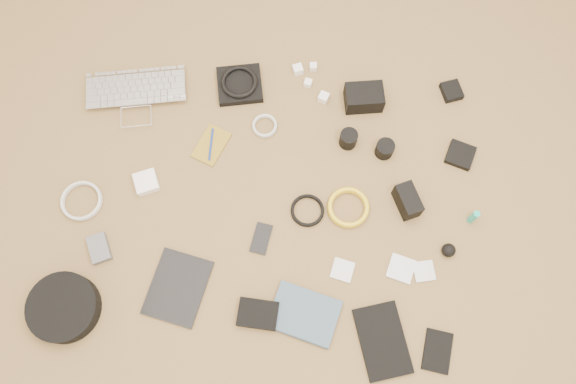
{
  "coord_description": "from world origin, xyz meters",
  "views": [
    {
      "loc": [
        0.07,
        -0.56,
        1.82
      ],
      "look_at": [
        0.04,
        0.04,
        0.02
      ],
      "focal_mm": 35.0,
      "sensor_mm": 36.0,
      "label": 1
    }
  ],
  "objects_px": {
    "laptop": "(137,101)",
    "paperback": "(296,338)",
    "dslr_camera": "(364,98)",
    "tablet": "(178,288)",
    "phone": "(261,238)",
    "headphone_case": "(64,308)"
  },
  "relations": [
    {
      "from": "dslr_camera",
      "to": "laptop",
      "type": "bearing_deg",
      "value": 175.98
    },
    {
      "from": "headphone_case",
      "to": "paperback",
      "type": "distance_m",
      "value": 0.74
    },
    {
      "from": "headphone_case",
      "to": "dslr_camera",
      "type": "bearing_deg",
      "value": 39.86
    },
    {
      "from": "laptop",
      "to": "paperback",
      "type": "xyz_separation_m",
      "value": [
        0.61,
        -0.8,
        -0.0
      ]
    },
    {
      "from": "dslr_camera",
      "to": "phone",
      "type": "xyz_separation_m",
      "value": [
        -0.33,
        -0.52,
        -0.03
      ]
    },
    {
      "from": "laptop",
      "to": "paperback",
      "type": "relative_size",
      "value": 1.72
    },
    {
      "from": "dslr_camera",
      "to": "paperback",
      "type": "relative_size",
      "value": 0.64
    },
    {
      "from": "dslr_camera",
      "to": "phone",
      "type": "height_order",
      "value": "dslr_camera"
    },
    {
      "from": "dslr_camera",
      "to": "headphone_case",
      "type": "bearing_deg",
      "value": -147.24
    },
    {
      "from": "tablet",
      "to": "headphone_case",
      "type": "bearing_deg",
      "value": -152.56
    },
    {
      "from": "laptop",
      "to": "dslr_camera",
      "type": "bearing_deg",
      "value": -5.56
    },
    {
      "from": "dslr_camera",
      "to": "tablet",
      "type": "height_order",
      "value": "dslr_camera"
    },
    {
      "from": "tablet",
      "to": "paperback",
      "type": "height_order",
      "value": "paperback"
    },
    {
      "from": "phone",
      "to": "paperback",
      "type": "height_order",
      "value": "paperback"
    },
    {
      "from": "phone",
      "to": "headphone_case",
      "type": "xyz_separation_m",
      "value": [
        -0.61,
        -0.26,
        0.03
      ]
    },
    {
      "from": "laptop",
      "to": "paperback",
      "type": "height_order",
      "value": "laptop"
    },
    {
      "from": "laptop",
      "to": "phone",
      "type": "relative_size",
      "value": 3.44
    },
    {
      "from": "laptop",
      "to": "headphone_case",
      "type": "bearing_deg",
      "value": -108.3
    },
    {
      "from": "tablet",
      "to": "paperback",
      "type": "relative_size",
      "value": 1.07
    },
    {
      "from": "headphone_case",
      "to": "tablet",
      "type": "bearing_deg",
      "value": 13.73
    },
    {
      "from": "tablet",
      "to": "headphone_case",
      "type": "height_order",
      "value": "headphone_case"
    },
    {
      "from": "tablet",
      "to": "headphone_case",
      "type": "distance_m",
      "value": 0.36
    }
  ]
}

